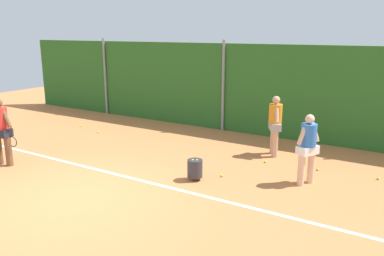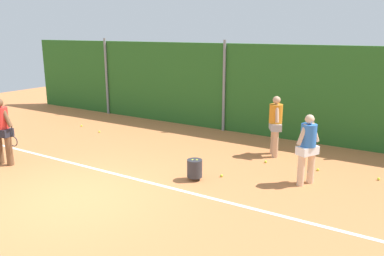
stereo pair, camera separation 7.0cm
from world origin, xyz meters
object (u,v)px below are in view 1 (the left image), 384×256
Objects in this scene: player_foreground_near at (1,128)px; tennis_ball_4 at (378,178)px; player_backcourt_far at (275,122)px; tennis_ball_0 at (265,162)px; ball_hopper at (195,168)px; tennis_ball_2 at (318,169)px; tennis_ball_5 at (98,132)px; tennis_ball_6 at (80,126)px; tennis_ball_3 at (222,176)px; player_midcourt at (308,145)px.

player_foreground_near is 9.46m from tennis_ball_4.
tennis_ball_0 is (0.05, -0.75, -0.92)m from player_backcourt_far.
tennis_ball_2 is at bearing 42.99° from ball_hopper.
tennis_ball_0 is 2.74m from tennis_ball_4.
tennis_ball_4 is 8.82m from tennis_ball_5.
tennis_ball_6 is (-6.30, 2.29, -0.26)m from ball_hopper.
tennis_ball_5 is (-5.10, 2.00, -0.26)m from ball_hopper.
tennis_ball_0 is 1.00× the size of tennis_ball_6.
tennis_ball_5 is at bearing 164.99° from tennis_ball_3.
tennis_ball_5 is at bearing -111.24° from player_backcourt_far.
tennis_ball_5 is at bearing -178.69° from tennis_ball_2.
ball_hopper is 4.36m from tennis_ball_4.
player_foreground_near reaches higher than player_midcourt.
player_backcourt_far is at bearing 71.65° from ball_hopper.
tennis_ball_4 is at bearing 15.62° from player_foreground_near.
tennis_ball_5 is at bearing 158.64° from ball_hopper.
player_midcourt is 24.83× the size of tennis_ball_5.
player_foreground_near is 4.35m from tennis_ball_6.
tennis_ball_3 is (-1.84, -0.62, -0.89)m from player_midcourt.
player_midcourt is at bearing 26.16° from ball_hopper.
ball_hopper is at bearing 143.45° from player_midcourt.
tennis_ball_6 is (-7.22, -0.50, -0.92)m from player_backcourt_far.
tennis_ball_4 is at bearing 4.94° from tennis_ball_0.
player_midcourt is at bearing -91.49° from tennis_ball_2.
tennis_ball_6 is at bearing 178.07° from tennis_ball_0.
tennis_ball_2 is (2.32, 2.17, -0.26)m from ball_hopper.
player_midcourt is at bearing 12.27° from player_foreground_near.
ball_hopper is at bearing -132.02° from tennis_ball_3.
ball_hopper reaches higher than tennis_ball_0.
tennis_ball_3 is 5.75m from tennis_ball_5.
player_backcourt_far is 25.69× the size of tennis_ball_4.
player_midcourt is 2.16m from player_backcourt_far.
player_backcourt_far is (5.75, 4.49, -0.03)m from player_foreground_near.
tennis_ball_0 is at bearing 23.45° from player_foreground_near.
tennis_ball_0 is at bearing 0.45° from tennis_ball_5.
player_foreground_near is at bearing 138.91° from player_midcourt.
tennis_ball_2 is at bearing 41.63° from tennis_ball_3.
player_midcourt is at bearing 18.68° from tennis_ball_3.
player_midcourt is 2.14m from tennis_ball_3.
ball_hopper is 0.73m from tennis_ball_3.
player_backcourt_far reaches higher than tennis_ball_4.
tennis_ball_5 is 1.23m from tennis_ball_6.
tennis_ball_0 is at bearing 64.45° from ball_hopper.
player_midcourt is 24.83× the size of tennis_ball_0.
tennis_ball_0 is at bearing -174.83° from tennis_ball_2.
tennis_ball_3 is 3.71m from tennis_ball_4.
tennis_ball_3 is 1.00× the size of tennis_ball_5.
tennis_ball_4 is (2.73, 0.24, 0.00)m from tennis_ball_0.
tennis_ball_3 is at bearing -151.41° from tennis_ball_4.
tennis_ball_5 is (-7.43, -0.17, 0.00)m from tennis_ball_2.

